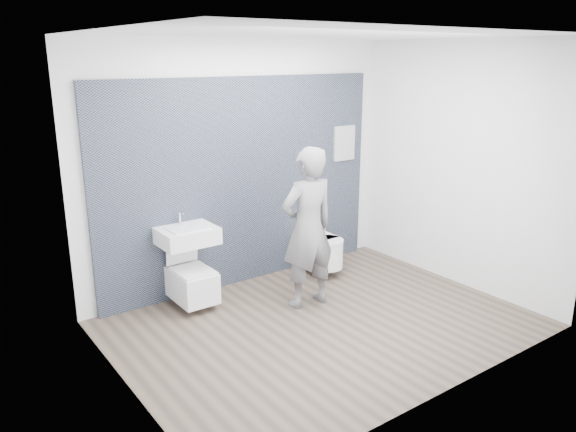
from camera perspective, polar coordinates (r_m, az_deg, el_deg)
ground at (r=5.80m, az=3.54°, el=-10.89°), size 4.00×4.00×0.00m
room_shell at (r=5.25m, az=3.87°, el=6.30°), size 4.00×4.00×4.00m
tile_wall at (r=6.89m, az=-4.27°, el=-6.38°), size 3.60×0.06×2.40m
washbasin at (r=6.02m, az=-10.18°, el=-1.94°), size 0.59×0.45×0.45m
toilet_square at (r=6.16m, az=-9.73°, el=-6.68°), size 0.39×0.56×0.76m
toilet_rounded at (r=6.97m, az=3.30°, el=-3.51°), size 0.40×0.67×0.36m
info_placard at (r=7.69m, az=5.43°, el=-3.98°), size 0.33×0.03×0.44m
visitor at (r=5.91m, az=2.03°, el=-1.24°), size 0.65×0.45×1.74m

